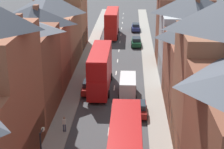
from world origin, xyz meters
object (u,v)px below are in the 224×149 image
Objects in this scene: car_near_silver at (97,62)px; car_mid_black at (136,27)px; double_decker_bus_mid_street at (112,23)px; delivery_van at (128,86)px; car_near_blue at (136,42)px; car_parked_right_a at (139,108)px; car_parked_left_a at (89,87)px; pedestrian_mid_right at (64,124)px; double_decker_bus_far_approaching at (100,69)px.

car_near_silver reaches higher than car_mid_black.
double_decker_bus_mid_street is 2.08× the size of delivery_van.
car_parked_right_a is at bearing -90.00° from car_near_blue.
car_mid_black is (6.20, 35.66, -0.01)m from car_parked_left_a.
delivery_van is 11.84m from pedestrian_mid_right.
car_mid_black is (-0.00, 41.81, 0.03)m from car_parked_right_a.
car_parked_left_a reaches higher than car_parked_right_a.
pedestrian_mid_right reaches higher than car_parked_right_a.
double_decker_bus_far_approaching is 2.80× the size of car_parked_right_a.
double_decker_bus_far_approaching is 9.33m from car_near_silver.
double_decker_bus_mid_street is at bearing 97.62° from car_parked_right_a.
car_parked_right_a is at bearing -76.79° from delivery_van.
pedestrian_mid_right is (-1.36, -21.16, 0.19)m from car_near_silver.
double_decker_bus_far_approaching reaches higher than pedestrian_mid_right.
car_parked_left_a reaches higher than car_near_blue.
delivery_van reaches higher than pedestrian_mid_right.
double_decker_bus_mid_street is 2.78× the size of car_near_silver.
car_near_blue is 34.63m from pedestrian_mid_right.
double_decker_bus_far_approaching is 2.78× the size of car_near_silver.
car_parked_left_a is (0.00, -10.50, -0.01)m from car_near_silver.
delivery_van reaches higher than car_parked_left_a.
car_near_silver is 21.21m from pedestrian_mid_right.
double_decker_bus_mid_street is 37.07m from car_parked_right_a.
car_parked_left_a is 2.51× the size of pedestrian_mid_right.
double_decker_bus_far_approaching is 2.79m from car_parked_left_a.
pedestrian_mid_right reaches higher than car_mid_black.
car_parked_right_a is 5.71m from delivery_van.
car_parked_left_a reaches higher than car_mid_black.
double_decker_bus_far_approaching reaches higher than car_parked_left_a.
car_parked_left_a is (-1.29, -1.48, -1.98)m from double_decker_bus_far_approaching.
car_parked_left_a is 0.90× the size of car_mid_black.
pedestrian_mid_right is at bearing -99.27° from car_mid_black.
double_decker_bus_mid_street is 2.36× the size of car_near_blue.
car_near_blue is 1.13× the size of car_parked_left_a.
car_near_blue is at bearing -56.41° from double_decker_bus_mid_street.
car_near_blue is 1.19× the size of car_parked_right_a.
car_parked_right_a is (6.20, -6.15, -0.04)m from car_parked_left_a.
car_near_silver is (-6.20, -12.64, 0.01)m from car_near_blue.
delivery_van is at bearing -30.14° from double_decker_bus_far_approaching.
double_decker_bus_far_approaching is at bearing 77.68° from pedestrian_mid_right.
delivery_van is (3.61, -2.10, -1.48)m from double_decker_bus_far_approaching.
double_decker_bus_mid_street is at bearing -133.78° from car_mid_black.
pedestrian_mid_right is at bearing -102.32° from double_decker_bus_far_approaching.
double_decker_bus_far_approaching is at bearing -90.00° from double_decker_bus_mid_street.
car_parked_left_a is 4.96m from delivery_van.
car_parked_right_a is at bearing -57.26° from double_decker_bus_far_approaching.
delivery_van reaches higher than car_near_blue.
car_near_blue is at bearing -90.00° from car_mid_black.
car_parked_left_a is 0.78× the size of delivery_van.
double_decker_bus_mid_street is 20.17m from car_near_silver.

